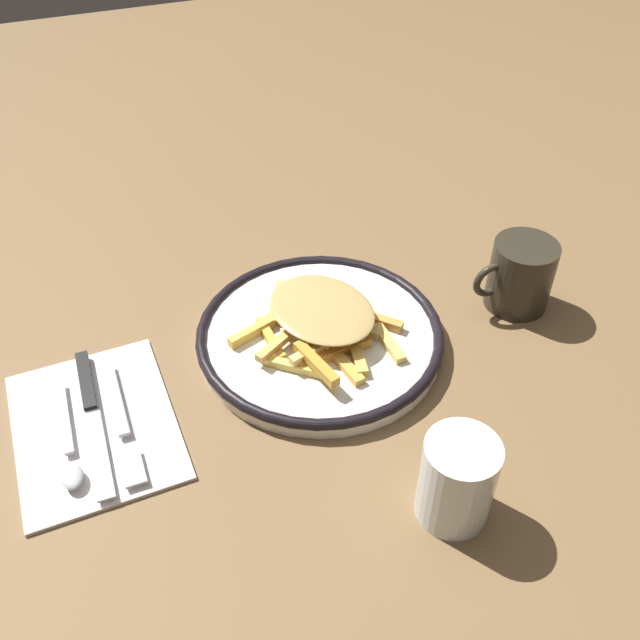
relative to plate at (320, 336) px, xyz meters
name	(u,v)px	position (x,y,z in m)	size (l,w,h in m)	color
ground_plane	(320,344)	(0.00, 0.00, -0.01)	(2.60, 2.60, 0.00)	brown
plate	(320,336)	(0.00, 0.00, 0.00)	(0.30, 0.30, 0.03)	white
fries_heap	(322,321)	(0.00, 0.00, 0.02)	(0.21, 0.20, 0.03)	#E1B44E
napkin	(94,424)	(0.27, 0.03, -0.01)	(0.17, 0.22, 0.01)	silver
fork	(121,421)	(0.24, 0.04, 0.00)	(0.02, 0.18, 0.01)	silver
knife	(91,407)	(0.27, 0.01, 0.00)	(0.02, 0.21, 0.01)	black
spoon	(69,452)	(0.30, 0.07, 0.00)	(0.02, 0.15, 0.01)	silver
water_glass	(457,480)	(-0.03, 0.26, 0.03)	(0.07, 0.07, 0.10)	silver
coffee_mug	(520,275)	(-0.26, 0.02, 0.03)	(0.11, 0.08, 0.09)	#2D291F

